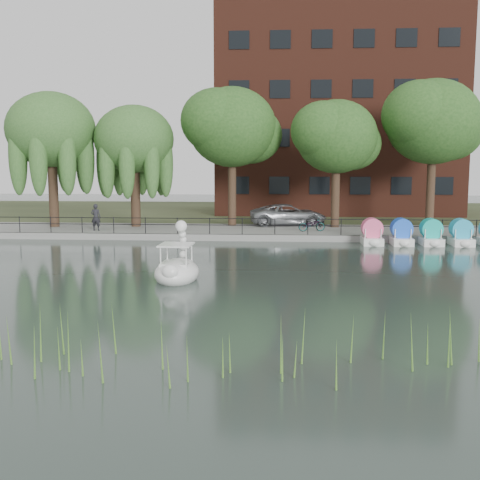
# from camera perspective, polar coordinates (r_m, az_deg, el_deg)

# --- Properties ---
(ground_plane) EXTENTS (120.00, 120.00, 0.00)m
(ground_plane) POSITION_cam_1_polar(r_m,az_deg,el_deg) (23.83, -1.86, -4.39)
(ground_plane) COLOR #3C4C45
(promenade) EXTENTS (40.00, 6.00, 0.40)m
(promenade) POSITION_cam_1_polar(r_m,az_deg,el_deg) (39.54, 0.46, 0.77)
(promenade) COLOR gray
(promenade) RESTS_ON ground_plane
(kerb) EXTENTS (40.00, 0.25, 0.40)m
(kerb) POSITION_cam_1_polar(r_m,az_deg,el_deg) (36.62, 0.18, 0.21)
(kerb) COLOR gray
(kerb) RESTS_ON ground_plane
(land_strip) EXTENTS (60.00, 22.00, 0.36)m
(land_strip) POSITION_cam_1_polar(r_m,az_deg,el_deg) (53.45, 1.36, 2.58)
(land_strip) COLOR #47512D
(land_strip) RESTS_ON ground_plane
(railing) EXTENTS (32.00, 0.05, 1.00)m
(railing) POSITION_cam_1_polar(r_m,az_deg,el_deg) (36.71, 0.20, 1.72)
(railing) COLOR black
(railing) RESTS_ON promenade
(apartment_building) EXTENTS (20.00, 10.07, 18.00)m
(apartment_building) POSITION_cam_1_polar(r_m,az_deg,el_deg) (53.53, 9.08, 12.33)
(apartment_building) COLOR #4C1E16
(apartment_building) RESTS_ON land_strip
(willow_left) EXTENTS (5.88, 5.88, 9.01)m
(willow_left) POSITION_cam_1_polar(r_m,az_deg,el_deg) (42.59, -17.50, 9.91)
(willow_left) COLOR #473323
(willow_left) RESTS_ON promenade
(willow_mid) EXTENTS (5.32, 5.32, 8.15)m
(willow_mid) POSITION_cam_1_polar(r_m,az_deg,el_deg) (41.39, -10.01, 9.36)
(willow_mid) COLOR #473323
(willow_mid) RESTS_ON promenade
(broadleaf_center) EXTENTS (6.00, 6.00, 9.25)m
(broadleaf_center) POSITION_cam_1_polar(r_m,az_deg,el_deg) (41.37, -0.77, 10.60)
(broadleaf_center) COLOR #473323
(broadleaf_center) RESTS_ON promenade
(broadleaf_right) EXTENTS (5.40, 5.40, 8.32)m
(broadleaf_right) POSITION_cam_1_polar(r_m,az_deg,el_deg) (40.87, 9.15, 9.59)
(broadleaf_right) COLOR #473323
(broadleaf_right) RESTS_ON promenade
(broadleaf_far) EXTENTS (6.30, 6.30, 9.71)m
(broadleaf_far) POSITION_cam_1_polar(r_m,az_deg,el_deg) (42.96, 17.87, 10.58)
(broadleaf_far) COLOR #473323
(broadleaf_far) RESTS_ON promenade
(minivan) EXTENTS (3.71, 6.40, 1.68)m
(minivan) POSITION_cam_1_polar(r_m,az_deg,el_deg) (41.79, 4.59, 2.56)
(minivan) COLOR gray
(minivan) RESTS_ON promenade
(bicycle) EXTENTS (0.96, 1.81, 1.00)m
(bicycle) POSITION_cam_1_polar(r_m,az_deg,el_deg) (38.43, 6.82, 1.57)
(bicycle) COLOR gray
(bicycle) RESTS_ON promenade
(pedestrian) EXTENTS (0.74, 0.52, 1.98)m
(pedestrian) POSITION_cam_1_polar(r_m,az_deg,el_deg) (39.57, -13.52, 2.30)
(pedestrian) COLOR black
(pedestrian) RESTS_ON promenade
(swan_boat) EXTENTS (1.91, 2.98, 2.40)m
(swan_boat) POSITION_cam_1_polar(r_m,az_deg,el_deg) (25.03, -5.98, -2.61)
(swan_boat) COLOR white
(swan_boat) RESTS_ON ground_plane
(pedal_boat_row) EXTENTS (9.65, 1.70, 1.40)m
(pedal_boat_row) POSITION_cam_1_polar(r_m,az_deg,el_deg) (36.84, 18.95, 0.47)
(pedal_boat_row) COLOR white
(pedal_boat_row) RESTS_ON ground_plane
(reed_bank) EXTENTS (24.00, 2.40, 1.20)m
(reed_bank) POSITION_cam_1_polar(r_m,az_deg,el_deg) (14.38, 2.34, -10.13)
(reed_bank) COLOR #669938
(reed_bank) RESTS_ON ground_plane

